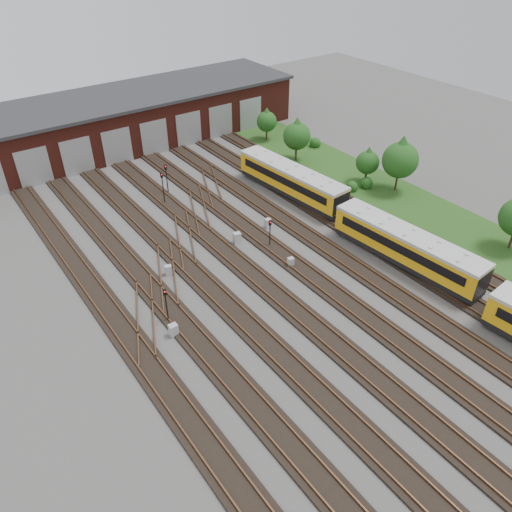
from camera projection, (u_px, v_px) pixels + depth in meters
ground at (312, 300)px, 40.77m from camera, size 120.00×120.00×0.00m
track_network at (306, 296)px, 41.02m from camera, size 30.40×70.00×0.33m
maintenance_shed at (112, 122)px, 65.35m from camera, size 51.00×12.50×6.35m
grass_verge at (380, 190)px, 56.49m from camera, size 8.00×55.00×0.05m
metro_train at (407, 247)px, 43.86m from camera, size 3.76×46.59×2.98m
signal_mast_0 at (166, 301)px, 37.54m from camera, size 0.29×0.27×3.18m
signal_mast_1 at (163, 184)px, 52.65m from camera, size 0.29×0.27×3.63m
signal_mast_2 at (166, 175)px, 54.65m from camera, size 0.32×0.30×3.45m
signal_mast_3 at (270, 230)px, 46.15m from camera, size 0.27×0.25×2.85m
relay_cabinet_0 at (173, 330)px, 37.16m from camera, size 0.64×0.54×1.05m
relay_cabinet_1 at (168, 270)px, 43.35m from camera, size 0.69×0.63×0.93m
relay_cabinet_2 at (291, 262)px, 44.36m from camera, size 0.61×0.54×0.89m
relay_cabinet_3 at (237, 238)px, 47.33m from camera, size 0.77×0.67×1.13m
relay_cabinet_4 at (268, 223)px, 49.74m from camera, size 0.59×0.50×0.95m
tree_0 at (297, 133)px, 61.04m from camera, size 3.38×3.38×5.61m
tree_1 at (267, 119)px, 66.98m from camera, size 2.70×2.70×4.48m
tree_2 at (401, 156)px, 53.97m from camera, size 3.94×3.94×6.54m
tree_3 at (368, 160)px, 56.45m from camera, size 2.66×2.66×4.40m
bush_0 at (367, 182)px, 56.62m from camera, size 1.45×1.45×1.45m
bush_1 at (352, 185)px, 56.01m from camera, size 1.34×1.34×1.34m
bush_2 at (315, 141)px, 66.18m from camera, size 1.49×1.49×1.49m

